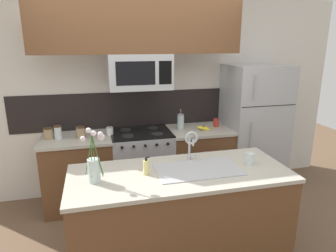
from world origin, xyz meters
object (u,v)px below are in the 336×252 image
coffee_tin (216,123)px  dish_soap_bottle (146,167)px  sink_faucet (191,142)px  stove_range (142,166)px  flower_vase (94,166)px  storage_jar_medium (58,132)px  drinking_glass (250,159)px  banana_bunch (204,128)px  refrigerator (252,127)px  storage_jar_squat (110,131)px  french_press (181,122)px  storage_jar_tall (49,133)px  storage_jar_short (81,132)px  microwave (140,72)px

coffee_tin → dish_soap_bottle: size_ratio=0.67×
sink_faucet → dish_soap_bottle: (-0.47, -0.20, -0.13)m
coffee_tin → dish_soap_bottle: bearing=-132.8°
stove_range → flower_vase: 1.52m
storage_jar_medium → drinking_glass: size_ratio=1.41×
storage_jar_medium → dish_soap_bottle: dish_soap_bottle is taller
banana_bunch → sink_faucet: size_ratio=0.62×
refrigerator → flower_vase: bearing=-149.1°
storage_jar_squat → dish_soap_bottle: 1.26m
drinking_glass → stove_range: bearing=123.8°
storage_jar_squat → french_press: 0.93m
stove_range → storage_jar_medium: storage_jar_medium is taller
storage_jar_tall → storage_jar_short: 0.38m
french_press → coffee_tin: french_press is taller
storage_jar_squat → drinking_glass: drinking_glass is taller
refrigerator → storage_jar_medium: refrigerator is taller
refrigerator → storage_jar_short: 2.32m
coffee_tin → sink_faucet: size_ratio=0.36×
storage_jar_short → storage_jar_squat: size_ratio=1.39×
french_press → drinking_glass: french_press is taller
sink_faucet → storage_jar_tall: bearing=143.2°
storage_jar_tall → storage_jar_short: bearing=-9.5°
storage_jar_squat → microwave: bearing=-3.6°
coffee_tin → drinking_glass: drinking_glass is taller
stove_range → refrigerator: refrigerator is taller
storage_jar_short → coffee_tin: (1.77, 0.08, -0.02)m
storage_jar_tall → storage_jar_short: (0.37, -0.06, 0.00)m
refrigerator → banana_bunch: refrigerator is taller
dish_soap_bottle → storage_jar_squat: bearing=100.9°
refrigerator → flower_vase: size_ratio=3.62×
storage_jar_tall → drinking_glass: 2.32m
storage_jar_squat → refrigerator: bearing=0.5°
stove_range → storage_jar_squat: 0.63m
storage_jar_squat → flower_vase: bearing=-98.7°
banana_bunch → coffee_tin: 0.25m
french_press → dish_soap_bottle: bearing=-118.1°
stove_range → refrigerator: bearing=0.7°
stove_range → refrigerator: (1.58, 0.02, 0.41)m
microwave → coffee_tin: bearing=3.9°
drinking_glass → flower_vase: bearing=-178.9°
sink_faucet → storage_jar_squat: bearing=124.3°
banana_bunch → french_press: size_ratio=0.71×
sink_faucet → drinking_glass: sink_faucet is taller
drinking_glass → french_press: bearing=102.6°
banana_bunch → dish_soap_bottle: (-0.97, -1.17, 0.05)m
storage_jar_short → flower_vase: (0.15, -1.25, 0.07)m
french_press → storage_jar_medium: bearing=-178.2°
storage_jar_medium → flower_vase: 1.36m
stove_range → storage_jar_short: size_ratio=6.55×
banana_bunch → flower_vase: bearing=-139.2°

